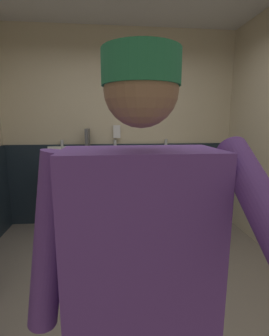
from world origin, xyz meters
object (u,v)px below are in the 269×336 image
at_px(urinal_left, 62,174).
at_px(person, 141,283).
at_px(urinal_right, 167,171).
at_px(soap_dispenser, 117,132).
at_px(urinal_middle, 116,173).

bearing_deg(urinal_left, person, -74.87).
bearing_deg(urinal_right, soap_dispenser, 170.63).
bearing_deg(urinal_left, soap_dispenser, 8.75).
xyz_separation_m(urinal_left, urinal_right, (1.50, 0.00, 0.00)).
height_order(person, soap_dispenser, person).
height_order(urinal_middle, urinal_right, same).
xyz_separation_m(urinal_middle, person, (-0.01, -2.75, 0.22)).
bearing_deg(person, urinal_right, 74.67).
bearing_deg(urinal_middle, urinal_right, 0.00).
distance_m(urinal_middle, person, 2.76).
bearing_deg(urinal_right, urinal_middle, 180.00).
relative_size(urinal_left, soap_dispenser, 6.89).
xyz_separation_m(urinal_middle, urinal_right, (0.75, 0.00, 0.00)).
relative_size(urinal_left, urinal_middle, 1.00).
relative_size(urinal_left, person, 0.73).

